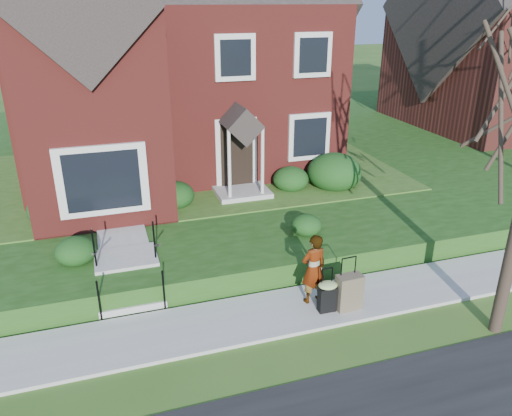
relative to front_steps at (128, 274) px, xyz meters
name	(u,v)px	position (x,y,z in m)	size (l,w,h in m)	color
ground	(260,318)	(2.50, -1.84, -0.47)	(120.00, 120.00, 0.00)	#2D5119
sidewalk	(260,316)	(2.50, -1.84, -0.43)	(60.00, 1.60, 0.08)	#9E9B93
terrace	(269,149)	(6.50, 9.06, -0.17)	(44.00, 20.00, 0.60)	#1A3D10
walkway	(118,214)	(0.00, 3.16, 0.16)	(1.20, 6.00, 0.06)	#9E9B93
main_house	(165,27)	(2.29, 7.76, 4.79)	(10.40, 10.20, 9.40)	maroon
front_steps	(128,274)	(0.00, 0.00, 0.00)	(1.40, 2.02, 1.50)	#9E9B93
foundation_shrubs	(240,186)	(3.50, 3.10, 0.62)	(9.90, 4.17, 1.20)	#103511
woman	(314,269)	(3.73, -1.70, 0.40)	(0.58, 0.38, 1.58)	#999999
suitcase_black	(327,295)	(3.87, -2.13, -0.01)	(0.42, 0.34, 0.99)	black
suitcase_olive	(349,292)	(4.34, -2.18, 0.00)	(0.56, 0.33, 1.18)	brown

